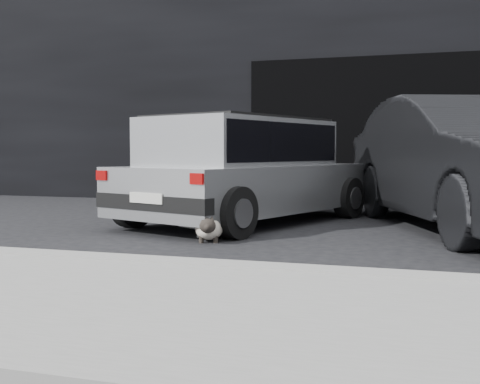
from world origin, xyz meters
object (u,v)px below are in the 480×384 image
(silver_hatchback, at_px, (245,166))
(second_car, at_px, (474,163))
(cat_white, at_px, (215,223))
(cat_siamese, at_px, (209,228))

(silver_hatchback, bearing_deg, second_car, 20.67)
(silver_hatchback, xyz_separation_m, second_car, (2.82, 0.03, 0.05))
(cat_white, bearing_deg, cat_siamese, 5.95)
(cat_siamese, distance_m, cat_white, 0.31)
(second_car, xyz_separation_m, cat_white, (-2.74, -1.41, -0.65))
(silver_hatchback, relative_size, cat_white, 5.82)
(silver_hatchback, bearing_deg, cat_siamese, -65.73)
(silver_hatchback, height_order, second_car, second_car)
(silver_hatchback, height_order, cat_siamese, silver_hatchback)
(second_car, bearing_deg, silver_hatchback, 159.88)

